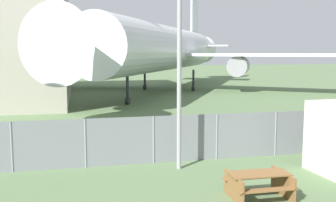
# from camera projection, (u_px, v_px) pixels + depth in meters

# --- Properties ---
(perimeter_fence) EXTENTS (56.07, 0.07, 1.82)m
(perimeter_fence) POSITION_uv_depth(u_px,v_px,m) (217.00, 137.00, 15.52)
(perimeter_fence) COLOR gray
(perimeter_fence) RESTS_ON ground
(airplane) EXTENTS (32.97, 41.13, 14.03)m
(airplane) POSITION_uv_depth(u_px,v_px,m) (166.00, 49.00, 42.25)
(airplane) COLOR silver
(airplane) RESTS_ON ground
(picnic_bench_near_cabin) EXTENTS (1.76, 1.42, 0.76)m
(picnic_bench_near_cabin) POSITION_uv_depth(u_px,v_px,m) (259.00, 182.00, 11.39)
(picnic_bench_near_cabin) COLOR brown
(picnic_bench_near_cabin) RESTS_ON ground
(light_mast) EXTENTS (0.44, 0.44, 7.33)m
(light_mast) POSITION_uv_depth(u_px,v_px,m) (179.00, 44.00, 13.79)
(light_mast) COLOR #99999E
(light_mast) RESTS_ON ground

